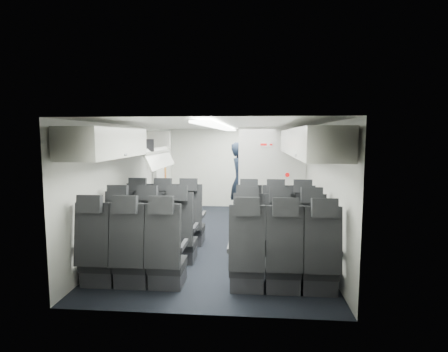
% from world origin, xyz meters
% --- Properties ---
extents(cabin_shell, '(3.41, 6.01, 2.16)m').
position_xyz_m(cabin_shell, '(0.00, 0.00, 1.12)').
color(cabin_shell, black).
rests_on(cabin_shell, ground).
extents(seat_row_front, '(3.33, 0.56, 1.24)m').
position_xyz_m(seat_row_front, '(-0.00, -0.53, 0.40)').
color(seat_row_front, black).
rests_on(seat_row_front, cabin_shell).
extents(seat_row_mid, '(3.33, 0.56, 1.24)m').
position_xyz_m(seat_row_mid, '(-0.00, -1.43, 0.40)').
color(seat_row_mid, black).
rests_on(seat_row_mid, cabin_shell).
extents(seat_row_rear, '(3.33, 0.56, 1.24)m').
position_xyz_m(seat_row_rear, '(-0.00, -2.33, 0.40)').
color(seat_row_rear, black).
rests_on(seat_row_rear, cabin_shell).
extents(overhead_bin_left_rear, '(0.53, 1.80, 0.40)m').
position_xyz_m(overhead_bin_left_rear, '(-1.40, -2.00, 1.86)').
color(overhead_bin_left_rear, silver).
rests_on(overhead_bin_left_rear, cabin_shell).
extents(overhead_bin_left_front_open, '(0.64, 1.70, 0.72)m').
position_xyz_m(overhead_bin_left_front_open, '(-1.44, -0.25, 1.74)').
color(overhead_bin_left_front_open, '#9E9E93').
rests_on(overhead_bin_left_front_open, cabin_shell).
extents(overhead_bin_right_rear, '(0.53, 1.80, 0.40)m').
position_xyz_m(overhead_bin_right_rear, '(1.40, -2.00, 1.86)').
color(overhead_bin_right_rear, silver).
rests_on(overhead_bin_right_rear, cabin_shell).
extents(overhead_bin_right_front, '(0.53, 1.70, 0.40)m').
position_xyz_m(overhead_bin_right_front, '(1.40, -0.25, 1.86)').
color(overhead_bin_right_front, silver).
rests_on(overhead_bin_right_front, cabin_shell).
extents(bulkhead_partition, '(1.40, 0.15, 2.13)m').
position_xyz_m(bulkhead_partition, '(0.98, 0.80, 1.08)').
color(bulkhead_partition, silver).
rests_on(bulkhead_partition, cabin_shell).
extents(galley_unit, '(0.85, 0.52, 1.90)m').
position_xyz_m(galley_unit, '(0.95, 2.72, 0.95)').
color(galley_unit, '#939399').
rests_on(galley_unit, cabin_shell).
extents(boarding_door, '(0.12, 1.27, 1.86)m').
position_xyz_m(boarding_door, '(-1.64, 1.55, 0.95)').
color(boarding_door, silver).
rests_on(boarding_door, cabin_shell).
extents(flight_attendant, '(0.50, 0.70, 1.81)m').
position_xyz_m(flight_attendant, '(0.28, 1.56, 0.91)').
color(flight_attendant, black).
rests_on(flight_attendant, ground).
extents(carry_on_bag, '(0.46, 0.37, 0.25)m').
position_xyz_m(carry_on_bag, '(-1.40, -0.63, 1.78)').
color(carry_on_bag, black).
rests_on(carry_on_bag, overhead_bin_left_front_open).
extents(papers, '(0.20, 0.05, 0.14)m').
position_xyz_m(papers, '(0.47, 1.51, 1.00)').
color(papers, white).
rests_on(papers, flight_attendant).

